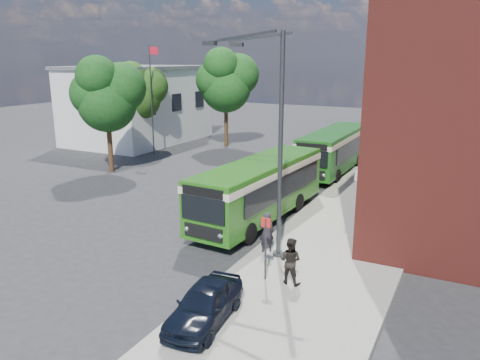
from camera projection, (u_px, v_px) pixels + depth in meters
The scene contains 15 objects.
ground at pixel (197, 224), 23.28m from camera, with size 120.00×120.00×0.00m, color #28282A.
pavement at pixel (373, 200), 27.07m from camera, with size 6.00×48.00×0.15m, color gray.
kerb_line at pixel (322, 194), 28.43m from camera, with size 0.12×48.00×0.01m, color beige.
white_building at pixel (138, 104), 45.79m from camera, with size 9.40×13.40×7.30m.
flagpole at pixel (152, 96), 38.72m from camera, with size 0.95×0.10×9.00m.
street_lamp at pixel (272, 143), 18.22m from camera, with size 2.96×2.38×9.00m.
bus_stop_sign at pixel (266, 245), 16.82m from camera, with size 0.35×0.08×2.52m.
bus_front at pixel (260, 185), 23.50m from camera, with size 3.17×10.24×3.02m.
bus_rear at pixel (335, 147), 33.56m from camera, with size 2.72×10.35×3.02m.
parked_car at pixel (204, 304), 14.24m from camera, with size 1.45×3.59×1.22m, color black.
pedestrian_a at pixel (267, 232), 19.41m from camera, with size 0.63×0.41×1.72m, color #242029.
pedestrian_b at pixel (290, 261), 16.66m from camera, with size 0.84×0.65×1.72m, color black.
tree_left at pixel (107, 94), 32.75m from camera, with size 4.88×4.64×8.24m.
tree_mid at pixel (138, 91), 40.03m from camera, with size 4.61×4.39×7.79m.
tree_right at pixel (226, 80), 42.30m from camera, with size 5.33×5.07×9.00m.
Camera 1 is at (11.92, -18.58, 8.01)m, focal length 35.00 mm.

